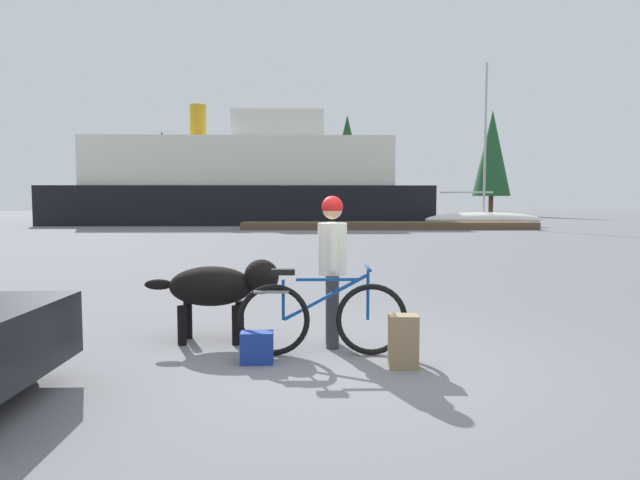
{
  "coord_description": "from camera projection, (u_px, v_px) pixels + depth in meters",
  "views": [
    {
      "loc": [
        -0.32,
        -5.22,
        1.61
      ],
      "look_at": [
        -0.19,
        1.78,
        1.09
      ],
      "focal_mm": 30.21,
      "sensor_mm": 36.0,
      "label": 1
    }
  ],
  "objects": [
    {
      "name": "pine_tree_center",
      "position": [
        347.0,
        155.0,
        55.79
      ],
      "size": [
        3.92,
        3.92,
        10.41
      ],
      "color": "#4C331E",
      "rests_on": "ground_plane"
    },
    {
      "name": "dock_pier",
      "position": [
        388.0,
        226.0,
        30.23
      ],
      "size": [
        16.34,
        2.22,
        0.4
      ],
      "primitive_type": "cube",
      "color": "brown",
      "rests_on": "ground_plane"
    },
    {
      "name": "handbag_pannier",
      "position": [
        257.0,
        348.0,
        5.31
      ],
      "size": [
        0.32,
        0.19,
        0.32
      ],
      "primitive_type": "cube",
      "rotation": [
        0.0,
        0.0,
        0.02
      ],
      "color": "navy",
      "rests_on": "ground_plane"
    },
    {
      "name": "ground_plane",
      "position": [
        343.0,
        363.0,
        5.33
      ],
      "size": [
        160.0,
        160.0,
        0.0
      ],
      "primitive_type": "plane",
      "color": "slate"
    },
    {
      "name": "sailboat_moored",
      "position": [
        483.0,
        219.0,
        32.33
      ],
      "size": [
        7.06,
        1.98,
        9.71
      ],
      "color": "silver",
      "rests_on": "ground_plane"
    },
    {
      "name": "ferry_boat",
      "position": [
        245.0,
        183.0,
        37.35
      ],
      "size": [
        25.29,
        7.56,
        8.16
      ],
      "color": "black",
      "rests_on": "ground_plane"
    },
    {
      "name": "pine_tree_mid_back",
      "position": [
        294.0,
        155.0,
        64.11
      ],
      "size": [
        3.44,
        3.44,
        10.94
      ],
      "color": "#4C331E",
      "rests_on": "ground_plane"
    },
    {
      "name": "backpack",
      "position": [
        403.0,
        341.0,
        5.17
      ],
      "size": [
        0.29,
        0.21,
        0.51
      ],
      "primitive_type": "cube",
      "rotation": [
        0.0,
        0.0,
        -0.05
      ],
      "color": "#8C7251",
      "rests_on": "ground_plane"
    },
    {
      "name": "bicycle",
      "position": [
        322.0,
        317.0,
        5.57
      ],
      "size": [
        1.77,
        0.44,
        0.93
      ],
      "color": "black",
      "rests_on": "ground_plane"
    },
    {
      "name": "person_cyclist",
      "position": [
        332.0,
        257.0,
        5.9
      ],
      "size": [
        0.32,
        0.53,
        1.66
      ],
      "color": "#333338",
      "rests_on": "ground_plane"
    },
    {
      "name": "pine_tree_far_left",
      "position": [
        162.0,
        161.0,
        58.02
      ],
      "size": [
        3.5,
        3.5,
        9.06
      ],
      "color": "#4C331E",
      "rests_on": "ground_plane"
    },
    {
      "name": "pine_tree_far_right",
      "position": [
        492.0,
        153.0,
        56.6
      ],
      "size": [
        3.92,
        3.92,
        11.07
      ],
      "color": "#4C331E",
      "rests_on": "ground_plane"
    },
    {
      "name": "dog",
      "position": [
        220.0,
        286.0,
        6.11
      ],
      "size": [
        1.52,
        0.53,
        0.94
      ],
      "color": "black",
      "rests_on": "ground_plane"
    }
  ]
}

